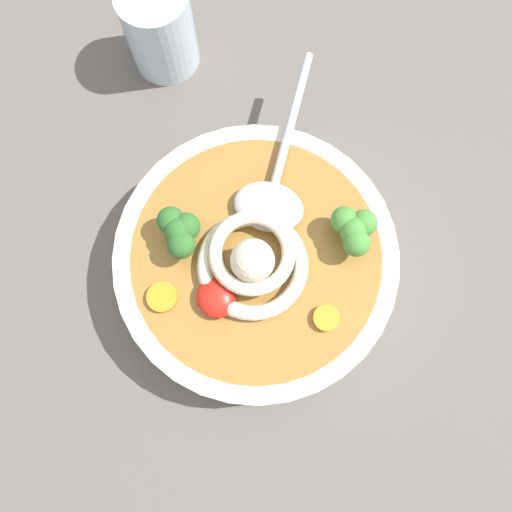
% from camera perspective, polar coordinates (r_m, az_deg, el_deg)
% --- Properties ---
extents(table_slab, '(1.22, 1.22, 0.03)m').
position_cam_1_polar(table_slab, '(0.49, -2.98, -4.74)').
color(table_slab, '#5B5651').
rests_on(table_slab, ground).
extents(soup_bowl, '(0.24, 0.24, 0.06)m').
position_cam_1_polar(soup_bowl, '(0.45, 0.00, -0.78)').
color(soup_bowl, silver).
rests_on(soup_bowl, table_slab).
extents(noodle_pile, '(0.10, 0.10, 0.04)m').
position_cam_1_polar(noodle_pile, '(0.41, -0.45, -0.48)').
color(noodle_pile, beige).
rests_on(noodle_pile, soup_bowl).
extents(soup_spoon, '(0.14, 0.15, 0.02)m').
position_cam_1_polar(soup_spoon, '(0.43, 1.88, 7.27)').
color(soup_spoon, '#B7B7BC').
rests_on(soup_spoon, soup_bowl).
extents(chili_sauce_dollop, '(0.03, 0.03, 0.02)m').
position_cam_1_polar(chili_sauce_dollop, '(0.41, -4.55, -4.74)').
color(chili_sauce_dollop, red).
rests_on(chili_sauce_dollop, soup_bowl).
extents(broccoli_floret_beside_chili, '(0.05, 0.04, 0.04)m').
position_cam_1_polar(broccoli_floret_beside_chili, '(0.41, -8.53, 2.89)').
color(broccoli_floret_beside_chili, '#7A9E60').
rests_on(broccoli_floret_beside_chili, soup_bowl).
extents(broccoli_floret_rear, '(0.04, 0.04, 0.03)m').
position_cam_1_polar(broccoli_floret_rear, '(0.42, 11.00, 2.99)').
color(broccoli_floret_rear, '#7A9E60').
rests_on(broccoli_floret_rear, soup_bowl).
extents(carrot_slice_center, '(0.03, 0.03, 0.01)m').
position_cam_1_polar(carrot_slice_center, '(0.42, -10.52, -4.58)').
color(carrot_slice_center, orange).
rests_on(carrot_slice_center, soup_bowl).
extents(carrot_slice_front, '(0.02, 0.02, 0.01)m').
position_cam_1_polar(carrot_slice_front, '(0.42, 7.90, -6.95)').
color(carrot_slice_front, orange).
rests_on(carrot_slice_front, soup_bowl).
extents(drinking_glass, '(0.07, 0.07, 0.09)m').
position_cam_1_polar(drinking_glass, '(0.54, -10.81, 23.81)').
color(drinking_glass, silver).
rests_on(drinking_glass, table_slab).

